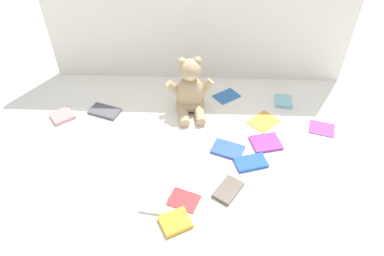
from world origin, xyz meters
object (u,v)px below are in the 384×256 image
at_px(book_case_2, 322,128).
at_px(book_case_12, 175,222).
at_px(book_case_5, 154,201).
at_px(book_case_8, 264,121).
at_px(book_case_11, 227,96).
at_px(book_case_1, 283,101).
at_px(book_case_3, 266,143).
at_px(teddy_bear, 190,92).
at_px(book_case_0, 228,149).
at_px(book_case_4, 105,111).
at_px(book_case_9, 228,190).
at_px(book_case_7, 251,163).
at_px(book_case_10, 62,116).
at_px(book_case_6, 184,200).

xyz_separation_m(book_case_2, book_case_12, (-0.61, -0.50, 0.01)).
bearing_deg(book_case_5, book_case_8, -125.82).
distance_m(book_case_8, book_case_11, 0.24).
height_order(book_case_1, book_case_8, book_case_1).
bearing_deg(book_case_3, teddy_bear, 41.45).
height_order(book_case_0, book_case_8, book_case_0).
bearing_deg(book_case_4, book_case_5, -130.71).
bearing_deg(teddy_bear, book_case_3, -42.45).
distance_m(book_case_0, book_case_9, 0.21).
relative_size(book_case_4, book_case_12, 1.41).
xyz_separation_m(book_case_7, book_case_9, (-0.10, -0.14, 0.00)).
height_order(book_case_3, book_case_9, book_case_9).
xyz_separation_m(book_case_4, book_case_10, (-0.19, -0.04, 0.00)).
relative_size(teddy_bear, book_case_3, 2.22).
relative_size(book_case_6, book_case_12, 1.08).
bearing_deg(book_case_2, teddy_bear, 94.89).
xyz_separation_m(teddy_bear, book_case_4, (-0.40, -0.04, -0.09)).
bearing_deg(book_case_2, book_case_11, 78.15).
xyz_separation_m(book_case_8, book_case_9, (-0.17, -0.40, 0.00)).
height_order(book_case_4, book_case_12, book_case_12).
bearing_deg(book_case_11, book_case_3, -12.45).
bearing_deg(teddy_bear, book_case_10, -179.65).
bearing_deg(book_case_1, book_case_6, 57.63).
bearing_deg(teddy_bear, book_case_5, -109.09).
distance_m(book_case_0, book_case_5, 0.38).
bearing_deg(book_case_12, teddy_bear, 149.72).
bearing_deg(book_case_7, book_case_5, 102.57).
distance_m(book_case_1, book_case_4, 0.85).
bearing_deg(book_case_1, teddy_bear, 12.63).
bearing_deg(book_case_10, book_case_3, 43.23).
relative_size(book_case_9, book_case_11, 1.01).
relative_size(book_case_6, book_case_11, 0.92).
height_order(book_case_1, book_case_5, book_case_1).
relative_size(teddy_bear, book_case_4, 1.91).
xyz_separation_m(book_case_5, book_case_7, (0.36, 0.20, 0.00)).
relative_size(book_case_10, book_case_11, 0.81).
xyz_separation_m(book_case_6, book_case_12, (-0.02, -0.10, 0.01)).
xyz_separation_m(book_case_7, book_case_11, (-0.08, 0.44, -0.00)).
xyz_separation_m(book_case_5, book_case_8, (0.44, 0.46, -0.00)).
bearing_deg(book_case_9, book_case_11, 121.65).
bearing_deg(teddy_bear, book_case_1, -0.16).
relative_size(teddy_bear, book_case_11, 2.28).
xyz_separation_m(book_case_3, book_case_6, (-0.33, -0.30, -0.00)).
height_order(book_case_11, book_case_12, book_case_12).
bearing_deg(book_case_12, book_case_3, 110.62).
height_order(book_case_0, book_case_5, book_case_5).
distance_m(book_case_1, book_case_12, 0.83).
bearing_deg(book_case_4, teddy_bear, -64.61).
relative_size(book_case_5, book_case_6, 0.93).
distance_m(teddy_bear, book_case_0, 0.33).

